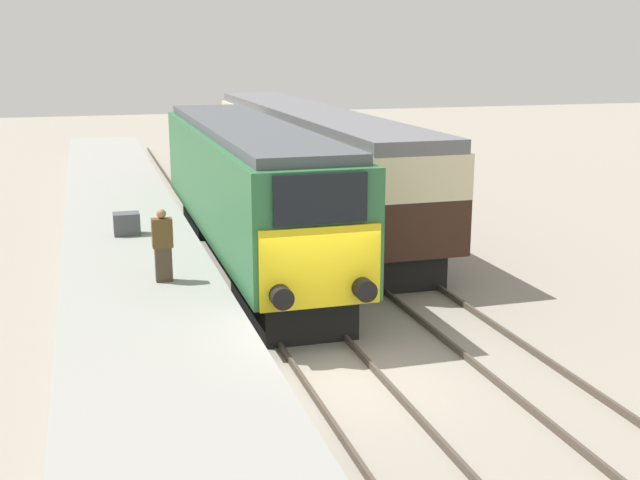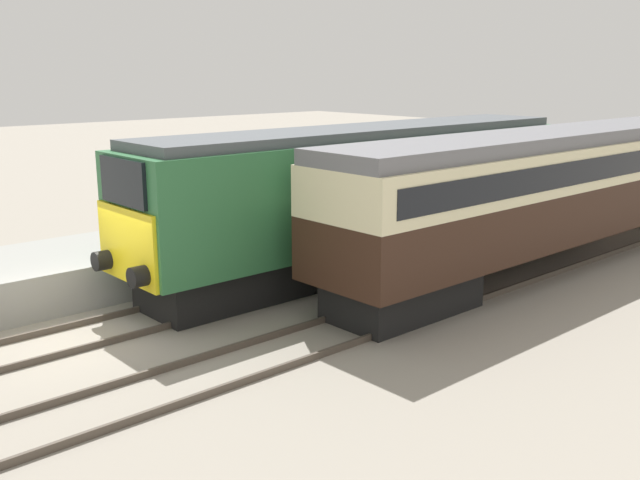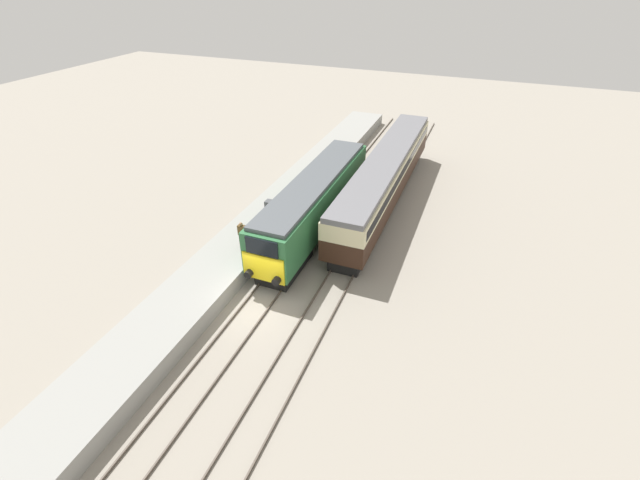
{
  "view_description": "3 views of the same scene",
  "coord_description": "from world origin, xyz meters",
  "px_view_note": "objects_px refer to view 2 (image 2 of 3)",
  "views": [
    {
      "loc": [
        -4.31,
        -13.35,
        6.11
      ],
      "look_at": [
        0.0,
        1.29,
        2.37
      ],
      "focal_mm": 45.0,
      "sensor_mm": 36.0,
      "label": 1
    },
    {
      "loc": [
        13.84,
        -5.54,
        5.5
      ],
      "look_at": [
        1.7,
        5.29,
        1.6
      ],
      "focal_mm": 40.0,
      "sensor_mm": 36.0,
      "label": 2
    },
    {
      "loc": [
        9.61,
        -14.84,
        15.8
      ],
      "look_at": [
        1.7,
        5.29,
        1.6
      ],
      "focal_mm": 24.0,
      "sensor_mm": 36.0,
      "label": 3
    }
  ],
  "objects_px": {
    "passenger_carriage": "(585,178)",
    "person_on_platform": "(166,210)",
    "luggage_crate": "(292,204)",
    "locomotive": "(368,189)"
  },
  "relations": [
    {
      "from": "passenger_carriage",
      "to": "person_on_platform",
      "type": "xyz_separation_m",
      "value": [
        -6.22,
        -10.54,
        -0.53
      ]
    },
    {
      "from": "person_on_platform",
      "to": "luggage_crate",
      "type": "height_order",
      "value": "person_on_platform"
    },
    {
      "from": "locomotive",
      "to": "person_on_platform",
      "type": "relative_size",
      "value": 9.38
    },
    {
      "from": "passenger_carriage",
      "to": "luggage_crate",
      "type": "xyz_separation_m",
      "value": [
        -6.75,
        -5.78,
        -1.02
      ]
    },
    {
      "from": "locomotive",
      "to": "passenger_carriage",
      "type": "xyz_separation_m",
      "value": [
        3.4,
        5.76,
        0.14
      ]
    },
    {
      "from": "passenger_carriage",
      "to": "luggage_crate",
      "type": "relative_size",
      "value": 29.21
    },
    {
      "from": "locomotive",
      "to": "luggage_crate",
      "type": "bearing_deg",
      "value": -179.62
    },
    {
      "from": "locomotive",
      "to": "luggage_crate",
      "type": "distance_m",
      "value": 3.47
    },
    {
      "from": "passenger_carriage",
      "to": "person_on_platform",
      "type": "relative_size",
      "value": 12.66
    },
    {
      "from": "luggage_crate",
      "to": "person_on_platform",
      "type": "bearing_deg",
      "value": -83.68
    }
  ]
}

